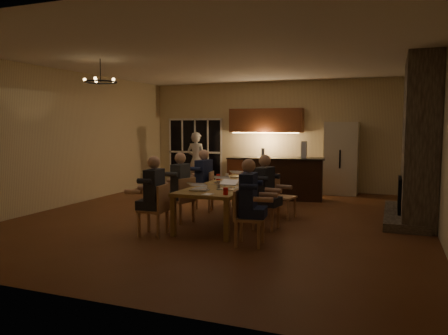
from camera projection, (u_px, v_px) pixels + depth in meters
floor at (223, 218)px, 9.00m from camera, size 9.00×9.00×0.00m
back_wall at (278, 136)px, 13.04m from camera, size 8.00×0.04×3.20m
left_wall at (65, 138)px, 10.29m from camera, size 0.04×9.00×3.20m
right_wall at (444, 143)px, 7.40m from camera, size 0.04×9.00×3.20m
ceiling at (223, 59)px, 8.69m from camera, size 8.00×9.00×0.04m
french_doors at (195, 152)px, 14.02m from camera, size 1.86×0.08×2.10m
fireplace at (419, 141)px, 8.63m from camera, size 0.58×2.50×3.20m
kitchenette at (265, 149)px, 12.89m from camera, size 2.24×0.68×2.40m
refrigerator at (341, 158)px, 12.07m from camera, size 0.90×0.68×2.00m
dining_table at (231, 202)px, 8.73m from camera, size 1.10×3.19×0.75m
bar_island at (283, 178)px, 11.27m from camera, size 2.16×0.93×1.08m
chair_left_near at (153, 210)px, 7.57m from camera, size 0.47×0.47×0.89m
chair_left_mid at (180, 200)px, 8.59m from camera, size 0.56×0.56×0.89m
chair_left_far at (203, 191)px, 9.67m from camera, size 0.52×0.52×0.89m
chair_right_near at (250, 218)px, 6.91m from camera, size 0.48×0.48×0.89m
chair_right_mid at (266, 205)px, 8.00m from camera, size 0.46×0.46×0.89m
chair_right_far at (283, 197)px, 8.98m from camera, size 0.51×0.51×0.89m
person_left_near at (154, 196)px, 7.57m from camera, size 0.65×0.65×1.38m
person_right_near at (248, 202)px, 6.94m from camera, size 0.66×0.66×1.38m
person_left_mid at (181, 187)px, 8.57m from camera, size 0.62×0.62×1.38m
person_right_mid at (265, 192)px, 7.94m from camera, size 0.69×0.69×1.38m
person_left_far at (204, 181)px, 9.60m from camera, size 0.67×0.67×1.38m
standing_person at (196, 160)px, 13.19m from camera, size 0.65×0.45×1.71m
chandelier at (101, 82)px, 8.53m from camera, size 0.63×0.63×0.03m
laptop_a at (199, 184)px, 7.77m from camera, size 0.34×0.30×0.23m
laptop_b at (227, 183)px, 7.85m from camera, size 0.33×0.29×0.23m
laptop_c at (223, 177)px, 8.81m from camera, size 0.36×0.33×0.23m
laptop_d at (244, 179)px, 8.53m from camera, size 0.38×0.35×0.23m
laptop_e at (239, 172)px, 9.77m from camera, size 0.33×0.29×0.23m
laptop_f at (260, 174)px, 9.48m from camera, size 0.34×0.30×0.23m
mug_front at (224, 183)px, 8.34m from camera, size 0.09×0.09×0.10m
mug_mid at (248, 178)px, 9.19m from camera, size 0.09×0.09×0.10m
mug_back at (227, 176)px, 9.62m from camera, size 0.07×0.07×0.10m
redcup_near at (226, 191)px, 7.27m from camera, size 0.08×0.08×0.12m
redcup_mid at (218, 177)px, 9.29m from camera, size 0.09×0.09×0.12m
can_silver at (218, 185)px, 8.06m from camera, size 0.07×0.07×0.12m
can_cola at (247, 173)px, 10.07m from camera, size 0.07×0.07×0.12m
plate_near at (241, 188)px, 8.05m from camera, size 0.25×0.25×0.02m
plate_left at (201, 188)px, 7.99m from camera, size 0.24×0.24×0.02m
plate_far at (263, 180)px, 9.23m from camera, size 0.23×0.23×0.02m
notepad at (208, 194)px, 7.29m from camera, size 0.17×0.22×0.01m
bar_bottle at (263, 153)px, 11.31m from camera, size 0.08×0.08×0.24m
bar_blender at (304, 150)px, 11.14m from camera, size 0.14×0.14×0.42m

